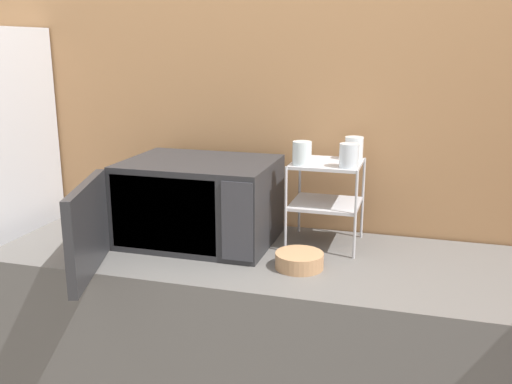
{
  "coord_description": "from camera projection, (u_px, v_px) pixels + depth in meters",
  "views": [
    {
      "loc": [
        0.54,
        -1.55,
        1.65
      ],
      "look_at": [
        -0.03,
        0.38,
        1.13
      ],
      "focal_mm": 40.0,
      "sensor_mm": 36.0,
      "label": 1
    }
  ],
  "objects": [
    {
      "name": "wall_back",
      "position": [
        286.0,
        133.0,
        2.35
      ],
      "size": [
        8.0,
        0.06,
        2.6
      ],
      "color": "#9E7047",
      "rests_on": "ground_plane"
    },
    {
      "name": "counter",
      "position": [
        260.0,
        363.0,
        2.21
      ],
      "size": [
        1.94,
        0.69,
        0.91
      ],
      "color": "#595654",
      "rests_on": "ground_plane"
    },
    {
      "name": "microwave",
      "position": [
        195.0,
        202.0,
        2.18
      ],
      "size": [
        0.59,
        0.85,
        0.32
      ],
      "color": "#262628",
      "rests_on": "counter"
    },
    {
      "name": "dish_rack",
      "position": [
        326.0,
        185.0,
        2.14
      ],
      "size": [
        0.26,
        0.25,
        0.32
      ],
      "color": "#B2B2B7",
      "rests_on": "counter"
    },
    {
      "name": "glass_front_left",
      "position": [
        302.0,
        153.0,
        2.05
      ],
      "size": [
        0.07,
        0.07,
        0.09
      ],
      "color": "silver",
      "rests_on": "dish_rack"
    },
    {
      "name": "glass_back_right",
      "position": [
        354.0,
        148.0,
        2.15
      ],
      "size": [
        0.07,
        0.07,
        0.09
      ],
      "color": "silver",
      "rests_on": "dish_rack"
    },
    {
      "name": "glass_front_right",
      "position": [
        349.0,
        156.0,
        2.01
      ],
      "size": [
        0.07,
        0.07,
        0.09
      ],
      "color": "silver",
      "rests_on": "dish_rack"
    },
    {
      "name": "bowl",
      "position": [
        299.0,
        261.0,
        1.95
      ],
      "size": [
        0.17,
        0.17,
        0.05
      ],
      "color": "#AD7F56",
      "rests_on": "counter"
    }
  ]
}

